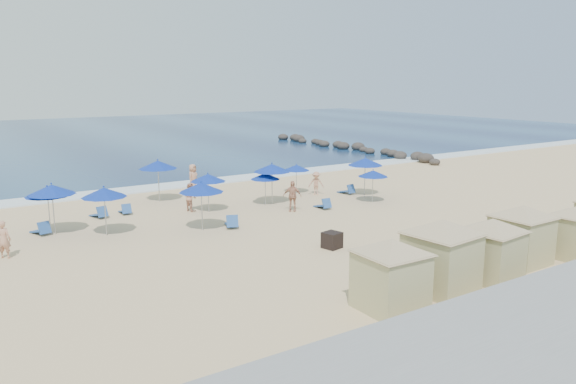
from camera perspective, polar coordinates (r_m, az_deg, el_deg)
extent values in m
plane|color=#D6B688|center=(28.38, 0.92, -4.22)|extent=(160.00, 160.00, 0.00)
cube|color=navy|center=(79.41, -22.29, 5.05)|extent=(160.00, 80.00, 0.06)
cube|color=white|center=(41.75, -11.23, 0.69)|extent=(160.00, 2.50, 0.08)
cube|color=gray|center=(19.52, 23.52, -10.88)|extent=(160.00, 2.20, 1.10)
ellipsoid|color=#282321|center=(52.53, 14.68, 2.96)|extent=(1.00, 1.00, 0.65)
ellipsoid|color=#282321|center=(53.86, 13.84, 3.35)|extent=(1.48, 1.48, 0.96)
ellipsoid|color=#282321|center=(55.22, 13.04, 3.55)|extent=(1.40, 1.40, 0.91)
ellipsoid|color=#282321|center=(55.66, 11.32, 3.66)|extent=(1.32, 1.32, 0.86)
ellipsoid|color=#282321|center=(57.05, 10.60, 3.85)|extent=(1.24, 1.24, 0.81)
ellipsoid|color=#282321|center=(58.46, 9.91, 4.03)|extent=(1.16, 1.16, 0.75)
ellipsoid|color=#282321|center=(58.99, 8.32, 4.12)|extent=(1.08, 1.08, 0.70)
ellipsoid|color=#282321|center=(60.42, 7.71, 4.29)|extent=(1.00, 1.00, 0.65)
ellipsoid|color=#282321|center=(61.84, 7.13, 4.59)|extent=(1.48, 1.48, 0.96)
ellipsoid|color=#282321|center=(62.45, 5.64, 4.67)|extent=(1.40, 1.40, 0.91)
ellipsoid|color=#282321|center=(63.91, 5.12, 4.81)|extent=(1.32, 1.32, 0.86)
ellipsoid|color=#282321|center=(64.57, 3.71, 4.88)|extent=(1.24, 1.24, 0.81)
ellipsoid|color=#282321|center=(66.05, 3.25, 5.01)|extent=(1.16, 1.16, 0.75)
ellipsoid|color=#282321|center=(67.53, 2.81, 5.14)|extent=(1.08, 1.08, 0.70)
ellipsoid|color=#282321|center=(68.25, 1.49, 5.20)|extent=(1.00, 1.00, 0.65)
ellipsoid|color=#282321|center=(69.74, 1.10, 5.44)|extent=(1.48, 1.48, 0.96)
ellipsoid|color=#282321|center=(71.24, 0.73, 5.55)|extent=(1.40, 1.40, 0.91)
ellipsoid|color=#282321|center=(72.02, -0.50, 5.59)|extent=(1.32, 1.32, 0.86)
cube|color=black|center=(25.95, 4.49, -4.90)|extent=(0.89, 0.89, 0.75)
cube|color=tan|center=(19.35, 10.36, -8.90)|extent=(2.02, 2.02, 1.98)
cube|color=tan|center=(19.03, 10.47, -6.11)|extent=(2.12, 2.12, 0.08)
pyramid|color=tan|center=(18.89, 10.52, -4.68)|extent=(4.33, 4.33, 0.49)
cube|color=tan|center=(21.37, 15.28, -6.90)|extent=(2.36, 2.36, 2.16)
cube|color=tan|center=(21.06, 15.43, -4.10)|extent=(2.48, 2.48, 0.09)
pyramid|color=tan|center=(20.93, 15.51, -2.68)|extent=(4.71, 4.71, 0.54)
cube|color=tan|center=(23.12, 19.89, -6.07)|extent=(2.13, 2.13, 1.94)
cube|color=tan|center=(22.86, 20.06, -3.74)|extent=(2.23, 2.23, 0.08)
pyramid|color=tan|center=(22.74, 20.14, -2.56)|extent=(4.24, 4.24, 0.49)
cube|color=tan|center=(25.61, 22.57, -4.53)|extent=(2.03, 2.03, 2.00)
cube|color=tan|center=(25.37, 22.74, -2.35)|extent=(2.13, 2.13, 0.08)
pyramid|color=tan|center=(25.26, 22.83, -1.25)|extent=(4.38, 4.38, 0.50)
cylinder|color=#A5A8AD|center=(30.32, -22.70, -2.06)|extent=(0.06, 0.06, 2.09)
cone|color=navy|center=(30.08, -22.88, 0.24)|extent=(2.31, 2.31, 0.50)
sphere|color=navy|center=(30.02, -22.92, 0.80)|extent=(0.09, 0.09, 0.09)
cylinder|color=#A5A8AD|center=(29.22, -18.05, -2.31)|extent=(0.05, 0.05, 2.00)
cone|color=navy|center=(28.97, -18.19, -0.03)|extent=(2.21, 2.21, 0.47)
sphere|color=navy|center=(28.92, -18.23, 0.53)|extent=(0.08, 0.08, 0.08)
cylinder|color=#A5A8AD|center=(30.54, -23.09, -2.11)|extent=(0.05, 0.05, 1.98)
cone|color=navy|center=(30.30, -23.26, 0.04)|extent=(2.18, 2.18, 0.47)
sphere|color=navy|center=(30.25, -23.30, 0.57)|extent=(0.08, 0.08, 0.08)
cylinder|color=#A5A8AD|center=(36.40, -13.00, 0.73)|extent=(0.06, 0.06, 2.17)
cone|color=navy|center=(36.19, -13.09, 2.73)|extent=(2.40, 2.40, 0.51)
sphere|color=navy|center=(36.14, -13.11, 3.22)|extent=(0.09, 0.09, 0.09)
cylinder|color=#A5A8AD|center=(33.01, -8.08, -0.44)|extent=(0.05, 0.05, 1.87)
cone|color=navy|center=(32.80, -8.14, 1.45)|extent=(2.06, 2.06, 0.44)
sphere|color=navy|center=(32.76, -8.15, 1.91)|extent=(0.08, 0.08, 0.08)
cylinder|color=#A5A8AD|center=(29.03, -8.74, -1.90)|extent=(0.05, 0.05, 2.06)
cone|color=navy|center=(28.77, -8.81, 0.47)|extent=(2.28, 2.28, 0.49)
sphere|color=navy|center=(28.72, -8.83, 1.05)|extent=(0.09, 0.09, 0.09)
cylinder|color=#A5A8AD|center=(34.81, -1.63, 0.46)|extent=(0.05, 0.05, 2.08)
cone|color=navy|center=(34.60, -1.64, 2.47)|extent=(2.30, 2.30, 0.49)
sphere|color=navy|center=(34.56, -1.65, 2.96)|extent=(0.09, 0.09, 0.09)
cylinder|color=#A5A8AD|center=(34.55, -2.31, 0.02)|extent=(0.04, 0.04, 1.65)
cone|color=navy|center=(34.38, -2.33, 1.62)|extent=(1.83, 1.83, 0.39)
sphere|color=navy|center=(34.34, -2.33, 2.01)|extent=(0.07, 0.07, 0.07)
cylinder|color=#A5A8AD|center=(38.08, 0.85, 1.07)|extent=(0.04, 0.04, 1.62)
cone|color=navy|center=(37.92, 0.86, 2.49)|extent=(1.79, 1.79, 0.38)
sphere|color=navy|center=(37.89, 0.86, 2.84)|extent=(0.07, 0.07, 0.07)
cylinder|color=#A5A8AD|center=(37.65, 7.81, 1.20)|extent=(0.06, 0.06, 2.09)
cone|color=navy|center=(37.45, 7.86, 3.07)|extent=(2.31, 2.31, 0.50)
sphere|color=navy|center=(37.41, 7.87, 3.53)|extent=(0.09, 0.09, 0.09)
cylinder|color=#A5A8AD|center=(35.61, 8.58, 0.28)|extent=(0.04, 0.04, 1.70)
cone|color=navy|center=(35.43, 8.63, 1.88)|extent=(1.88, 1.88, 0.40)
sphere|color=navy|center=(35.39, 8.64, 2.27)|extent=(0.07, 0.07, 0.07)
cube|color=#295298|center=(30.86, -23.88, -3.62)|extent=(0.87, 1.34, 0.34)
cube|color=#295298|center=(30.34, -23.51, -3.35)|extent=(0.65, 0.47, 0.60)
cube|color=#295298|center=(33.35, -18.71, -2.17)|extent=(0.80, 1.31, 0.34)
cube|color=#295298|center=(32.85, -18.34, -1.91)|extent=(0.63, 0.44, 0.59)
cube|color=#295298|center=(33.83, -16.25, -1.86)|extent=(0.61, 1.16, 0.31)
cube|color=#295298|center=(33.33, -16.08, -1.64)|extent=(0.55, 0.34, 0.55)
cube|color=#295298|center=(29.76, -5.78, -3.19)|extent=(1.04, 1.42, 0.35)
cube|color=#295298|center=(29.17, -5.68, -2.96)|extent=(0.69, 0.55, 0.62)
cube|color=#295298|center=(33.86, 3.49, -1.39)|extent=(0.64, 1.22, 0.33)
cube|color=#295298|center=(33.41, 3.96, -1.15)|extent=(0.58, 0.36, 0.58)
cube|color=#295298|center=(38.32, 5.89, 0.08)|extent=(0.66, 1.25, 0.33)
cube|color=#295298|center=(37.91, 6.43, 0.33)|extent=(0.59, 0.37, 0.59)
imported|color=tan|center=(27.26, -26.92, -4.31)|extent=(0.73, 0.68, 1.68)
imported|color=tan|center=(33.47, -9.92, -0.52)|extent=(0.82, 0.94, 1.66)
imported|color=tan|center=(32.88, 0.43, -0.41)|extent=(1.11, 1.02, 1.82)
imported|color=tan|center=(37.69, 2.87, 0.90)|extent=(1.17, 1.05, 1.57)
imported|color=tan|center=(39.39, -9.64, 1.45)|extent=(1.10, 1.02, 1.89)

